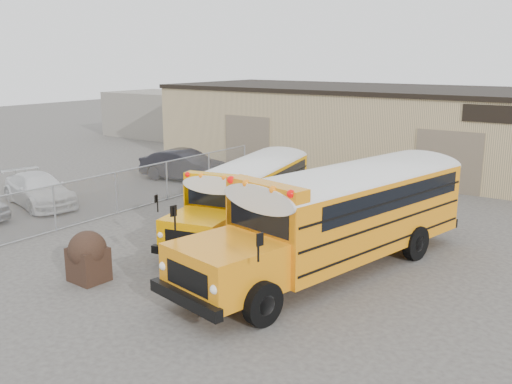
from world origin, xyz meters
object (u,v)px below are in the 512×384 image
Objects in this scene: school_bus_left at (294,164)px; car_white at (39,190)px; car_dark at (185,165)px; school_bus_right at (450,178)px; tarp_bundle at (88,256)px.

school_bus_left reaches higher than car_white.
car_dark is at bearing -177.67° from school_bus_left.
car_white is 0.98× the size of car_dark.
school_bus_left is at bearing -94.98° from car_dark.
car_dark is at bearing 179.06° from school_bus_right.
school_bus_right is 17.43m from car_white.
tarp_bundle is (-6.79, -11.87, -1.09)m from school_bus_right.
tarp_bundle is at bearing -87.31° from school_bus_left.
school_bus_right reaches higher than tarp_bundle.
school_bus_right reaches higher than car_dark.
school_bus_right is 7.46× the size of tarp_bundle.
school_bus_left is 1.90× the size of car_dark.
car_white is at bearing 153.54° from tarp_bundle.
school_bus_left is 6.66m from car_dark.
tarp_bundle is 0.32× the size of car_white.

